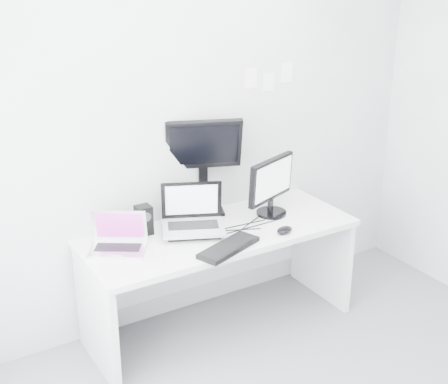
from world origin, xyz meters
The scene contains 12 objects.
back_wall centered at (0.00, 1.60, 1.35)m, with size 3.60×3.60×0.00m, color silver.
desk centered at (0.00, 1.25, 0.36)m, with size 1.80×0.70×0.73m, color silver.
macbook centered at (-0.68, 1.30, 0.85)m, with size 0.33×0.25×0.25m, color silver.
speaker centered at (-0.44, 1.46, 0.83)m, with size 0.10×0.10×0.19m, color black.
dell_laptop centered at (-0.17, 1.29, 0.89)m, with size 0.39×0.30×0.33m, color #ACB0B4.
rear_monitor centered at (0.06, 1.56, 1.08)m, with size 0.51×0.18×0.69m, color black.
samsung_monitor centered at (0.44, 1.30, 0.94)m, with size 0.45×0.21×0.42m, color black.
keyboard centered at (-0.10, 0.98, 0.74)m, with size 0.43×0.15×0.03m, color black.
mouse centered at (0.34, 1.00, 0.75)m, with size 0.12×0.08×0.04m, color black.
wall_note_0 centered at (0.45, 1.59, 1.62)m, with size 0.10×0.00×0.14m, color white.
wall_note_1 centered at (0.60, 1.59, 1.58)m, with size 0.09×0.00×0.13m, color white.
wall_note_2 centered at (0.75, 1.59, 1.63)m, with size 0.10×0.00×0.14m, color white.
Camera 1 is at (-1.86, -1.90, 2.42)m, focal length 49.70 mm.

